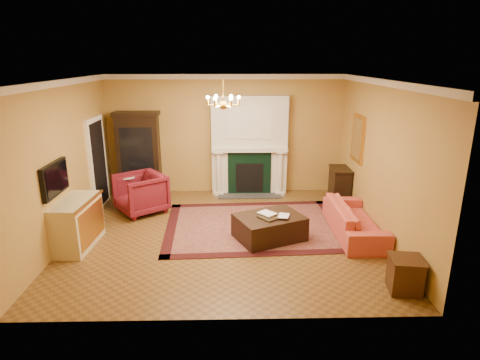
{
  "coord_description": "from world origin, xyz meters",
  "views": [
    {
      "loc": [
        0.13,
        -7.36,
        3.36
      ],
      "look_at": [
        0.31,
        0.3,
        1.03
      ],
      "focal_mm": 30.0,
      "sensor_mm": 36.0,
      "label": 1
    }
  ],
  "objects_px": {
    "china_cabinet": "(139,156)",
    "pedestal_table": "(127,189)",
    "commode": "(76,223)",
    "leather_ottoman": "(269,227)",
    "coral_sofa": "(355,215)",
    "wingback_armchair": "(141,192)",
    "console_table": "(340,185)",
    "end_table": "(405,276)"
  },
  "relations": [
    {
      "from": "china_cabinet",
      "to": "wingback_armchair",
      "type": "relative_size",
      "value": 2.05
    },
    {
      "from": "pedestal_table",
      "to": "console_table",
      "type": "height_order",
      "value": "console_table"
    },
    {
      "from": "commode",
      "to": "leather_ottoman",
      "type": "relative_size",
      "value": 0.98
    },
    {
      "from": "china_cabinet",
      "to": "console_table",
      "type": "height_order",
      "value": "china_cabinet"
    },
    {
      "from": "commode",
      "to": "end_table",
      "type": "relative_size",
      "value": 2.35
    },
    {
      "from": "wingback_armchair",
      "to": "end_table",
      "type": "height_order",
      "value": "wingback_armchair"
    },
    {
      "from": "console_table",
      "to": "leather_ottoman",
      "type": "distance_m",
      "value": 2.87
    },
    {
      "from": "china_cabinet",
      "to": "commode",
      "type": "relative_size",
      "value": 1.68
    },
    {
      "from": "commode",
      "to": "leather_ottoman",
      "type": "xyz_separation_m",
      "value": [
        3.6,
        0.22,
        -0.2
      ]
    },
    {
      "from": "end_table",
      "to": "console_table",
      "type": "distance_m",
      "value": 4.01
    },
    {
      "from": "wingback_armchair",
      "to": "end_table",
      "type": "xyz_separation_m",
      "value": [
        4.63,
        -3.35,
        -0.24
      ]
    },
    {
      "from": "coral_sofa",
      "to": "console_table",
      "type": "height_order",
      "value": "coral_sofa"
    },
    {
      "from": "end_table",
      "to": "commode",
      "type": "bearing_deg",
      "value": 163.12
    },
    {
      "from": "commode",
      "to": "coral_sofa",
      "type": "relative_size",
      "value": 0.58
    },
    {
      "from": "wingback_armchair",
      "to": "coral_sofa",
      "type": "xyz_separation_m",
      "value": [
        4.48,
        -1.28,
        -0.09
      ]
    },
    {
      "from": "commode",
      "to": "coral_sofa",
      "type": "height_order",
      "value": "commode"
    },
    {
      "from": "commode",
      "to": "leather_ottoman",
      "type": "bearing_deg",
      "value": 6.85
    },
    {
      "from": "coral_sofa",
      "to": "china_cabinet",
      "type": "bearing_deg",
      "value": 62.42
    },
    {
      "from": "console_table",
      "to": "end_table",
      "type": "bearing_deg",
      "value": -88.09
    },
    {
      "from": "coral_sofa",
      "to": "leather_ottoman",
      "type": "xyz_separation_m",
      "value": [
        -1.71,
        -0.19,
        -0.16
      ]
    },
    {
      "from": "leather_ottoman",
      "to": "commode",
      "type": "bearing_deg",
      "value": 159.61
    },
    {
      "from": "china_cabinet",
      "to": "commode",
      "type": "xyz_separation_m",
      "value": [
        -0.56,
        -2.95,
        -0.57
      ]
    },
    {
      "from": "end_table",
      "to": "coral_sofa",
      "type": "bearing_deg",
      "value": 94.06
    },
    {
      "from": "china_cabinet",
      "to": "end_table",
      "type": "xyz_separation_m",
      "value": [
        4.89,
        -4.61,
        -0.76
      ]
    },
    {
      "from": "pedestal_table",
      "to": "wingback_armchair",
      "type": "bearing_deg",
      "value": -44.85
    },
    {
      "from": "coral_sofa",
      "to": "wingback_armchair",
      "type": "bearing_deg",
      "value": 74.61
    },
    {
      "from": "leather_ottoman",
      "to": "china_cabinet",
      "type": "bearing_deg",
      "value": 114.1
    },
    {
      "from": "end_table",
      "to": "console_table",
      "type": "xyz_separation_m",
      "value": [
        0.06,
        4.01,
        0.14
      ]
    },
    {
      "from": "coral_sofa",
      "to": "pedestal_table",
      "type": "bearing_deg",
      "value": 71.59
    },
    {
      "from": "pedestal_table",
      "to": "leather_ottoman",
      "type": "bearing_deg",
      "value": -30.51
    },
    {
      "from": "wingback_armchair",
      "to": "pedestal_table",
      "type": "bearing_deg",
      "value": -171.67
    },
    {
      "from": "console_table",
      "to": "coral_sofa",
      "type": "bearing_deg",
      "value": -93.33
    },
    {
      "from": "wingback_armchair",
      "to": "commode",
      "type": "distance_m",
      "value": 1.89
    },
    {
      "from": "china_cabinet",
      "to": "pedestal_table",
      "type": "bearing_deg",
      "value": -100.89
    },
    {
      "from": "china_cabinet",
      "to": "commode",
      "type": "bearing_deg",
      "value": -102.68
    },
    {
      "from": "coral_sofa",
      "to": "end_table",
      "type": "height_order",
      "value": "coral_sofa"
    },
    {
      "from": "pedestal_table",
      "to": "commode",
      "type": "height_order",
      "value": "commode"
    },
    {
      "from": "china_cabinet",
      "to": "leather_ottoman",
      "type": "height_order",
      "value": "china_cabinet"
    },
    {
      "from": "china_cabinet",
      "to": "console_table",
      "type": "xyz_separation_m",
      "value": [
        4.95,
        -0.6,
        -0.61
      ]
    },
    {
      "from": "coral_sofa",
      "to": "commode",
      "type": "bearing_deg",
      "value": 95.04
    },
    {
      "from": "china_cabinet",
      "to": "end_table",
      "type": "height_order",
      "value": "china_cabinet"
    },
    {
      "from": "wingback_armchair",
      "to": "commode",
      "type": "xyz_separation_m",
      "value": [
        -0.82,
        -1.7,
        -0.05
      ]
    }
  ]
}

